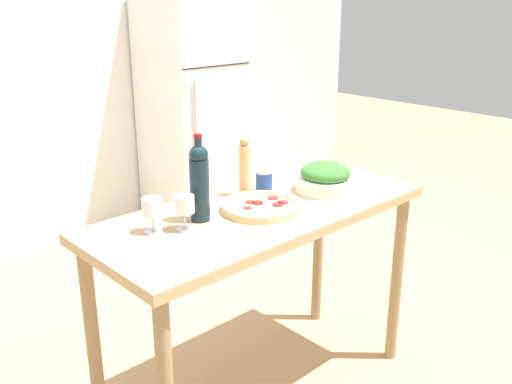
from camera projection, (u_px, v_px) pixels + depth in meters
wall_back at (30, 68)px, 3.78m from camera, size 6.40×0.06×2.60m
refrigerator at (192, 115)px, 4.34m from camera, size 0.62×0.65×1.79m
prep_counter at (261, 234)px, 2.41m from camera, size 1.48×0.63×0.92m
wine_bottle at (199, 181)px, 2.19m from camera, size 0.08×0.08×0.35m
wine_glass_near at (184, 206)px, 2.12m from camera, size 0.08×0.08×0.13m
wine_glass_far at (152, 209)px, 2.10m from camera, size 0.08×0.08×0.13m
pepper_mill at (245, 167)px, 2.48m from camera, size 0.05×0.05×0.26m
salad_bowl at (325, 178)px, 2.55m from camera, size 0.26×0.26×0.13m
homemade_pizza at (260, 206)px, 2.33m from camera, size 0.32×0.32×0.04m
salt_canister at (264, 181)px, 2.54m from camera, size 0.08×0.08×0.10m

